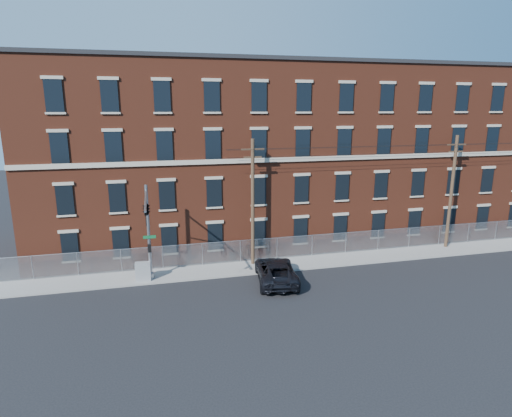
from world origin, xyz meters
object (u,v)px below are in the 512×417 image
object	(u,v)px
traffic_signal_mast	(147,217)
pickup_truck	(276,271)
utility_pole_near	(253,200)
utility_cabinet	(143,271)

from	to	relation	value
traffic_signal_mast	pickup_truck	world-z (taller)	traffic_signal_mast
utility_pole_near	utility_cabinet	size ratio (longest dim) A/B	7.35
utility_cabinet	utility_pole_near	bearing A→B (deg)	12.69
traffic_signal_mast	utility_cabinet	distance (m)	5.04
utility_pole_near	pickup_truck	size ratio (longest dim) A/B	1.70
utility_pole_near	pickup_truck	distance (m)	5.89
utility_pole_near	traffic_signal_mast	bearing A→B (deg)	-156.86
pickup_truck	utility_pole_near	bearing A→B (deg)	-68.53
traffic_signal_mast	utility_pole_near	world-z (taller)	utility_pole_near
traffic_signal_mast	utility_pole_near	distance (m)	8.70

